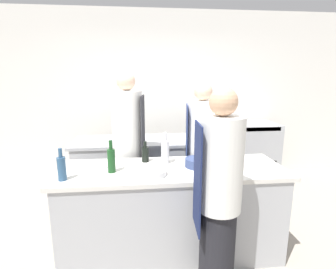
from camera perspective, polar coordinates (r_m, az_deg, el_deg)
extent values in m
plane|color=#A89E8E|center=(2.93, 0.79, -23.86)|extent=(16.00, 16.00, 0.00)
cube|color=silver|center=(4.50, -2.41, 8.17)|extent=(8.00, 0.06, 2.80)
cube|color=#A8AAAF|center=(2.70, 0.81, -16.60)|extent=(2.06, 0.70, 0.85)
cube|color=silver|center=(2.52, 0.85, -7.74)|extent=(2.15, 0.73, 0.04)
cube|color=#A8AAAF|center=(3.77, -2.94, -7.91)|extent=(2.12, 0.70, 0.85)
cube|color=#A8AAAF|center=(3.64, -3.02, -1.35)|extent=(2.21, 0.73, 0.04)
cube|color=#A8AAAF|center=(4.61, 16.84, -3.66)|extent=(0.86, 0.70, 0.99)
cube|color=black|center=(4.38, 18.38, -7.69)|extent=(0.69, 0.01, 0.35)
cube|color=black|center=(4.20, 19.02, 1.07)|extent=(0.73, 0.01, 0.06)
cylinder|color=black|center=(2.29, 10.53, -24.08)|extent=(0.28, 0.28, 0.77)
cylinder|color=silver|center=(1.94, 11.40, -6.38)|extent=(0.32, 0.32, 0.70)
cube|color=#19234C|center=(1.95, 6.41, -9.32)|extent=(0.03, 0.31, 0.81)
sphere|color=tan|center=(1.85, 12.00, 6.95)|extent=(0.20, 0.20, 0.20)
cylinder|color=black|center=(3.25, -8.38, -11.69)|extent=(0.30, 0.30, 0.82)
cylinder|color=white|center=(3.02, -8.85, 2.19)|extent=(0.35, 0.35, 0.76)
cube|color=#2D2D33|center=(3.02, -5.43, 0.15)|extent=(0.05, 0.33, 0.87)
sphere|color=beige|center=(2.97, -9.17, 11.41)|extent=(0.21, 0.21, 0.21)
cylinder|color=black|center=(3.27, 7.08, -12.06)|extent=(0.29, 0.29, 0.77)
cylinder|color=white|center=(3.04, 7.45, 0.68)|extent=(0.35, 0.35, 0.70)
cube|color=navy|center=(3.05, 4.07, -1.13)|extent=(0.06, 0.33, 0.81)
sphere|color=beige|center=(2.98, 7.70, 9.22)|extent=(0.20, 0.20, 0.20)
cylinder|color=silver|center=(2.61, -0.63, -3.91)|extent=(0.08, 0.08, 0.23)
cylinder|color=silver|center=(2.57, -0.64, -0.51)|extent=(0.04, 0.04, 0.09)
cylinder|color=black|center=(2.68, -4.97, -4.34)|extent=(0.07, 0.07, 0.15)
cylinder|color=black|center=(2.65, -5.01, -2.16)|extent=(0.03, 0.03, 0.06)
cylinder|color=#19471E|center=(2.43, -12.22, -5.63)|extent=(0.07, 0.07, 0.21)
cylinder|color=#19471E|center=(2.39, -12.38, -2.23)|extent=(0.03, 0.03, 0.08)
cylinder|color=#2D5175|center=(2.37, -22.12, -6.93)|extent=(0.07, 0.07, 0.20)
cylinder|color=#2D5175|center=(2.33, -22.40, -3.71)|extent=(0.03, 0.03, 0.08)
cylinder|color=navy|center=(2.55, 6.36, -6.08)|extent=(0.23, 0.23, 0.08)
cylinder|color=white|center=(2.34, -3.60, -8.19)|extent=(0.27, 0.27, 0.05)
cube|color=white|center=(2.63, -16.11, -6.72)|extent=(0.28, 0.22, 0.01)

